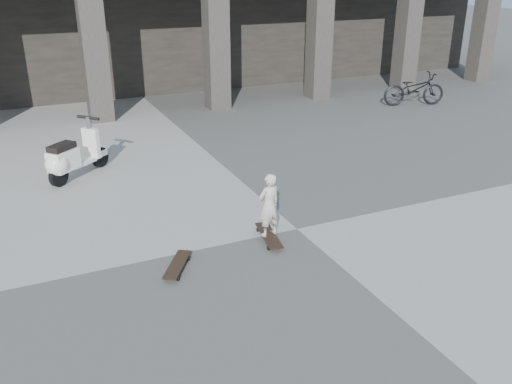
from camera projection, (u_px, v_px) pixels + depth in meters
name	position (u px, v px, depth m)	size (l,w,h in m)	color
ground	(297.00, 229.00, 9.13)	(90.00, 90.00, 0.00)	#4A4A47
longboard	(269.00, 236.00, 8.75)	(0.38, 0.97, 0.09)	black
skateboard_spare	(177.00, 265.00, 7.88)	(0.62, 0.81, 0.10)	black
child	(269.00, 205.00, 8.54)	(0.38, 0.25, 1.05)	beige
scooter	(69.00, 159.00, 11.01)	(1.39, 1.25, 1.20)	black
bicycle	(414.00, 89.00, 17.08)	(0.68, 1.96, 1.03)	black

